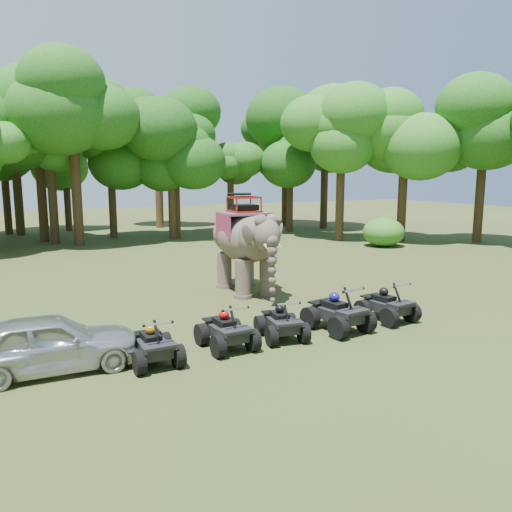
% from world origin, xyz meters
% --- Properties ---
extents(ground, '(110.00, 110.00, 0.00)m').
position_xyz_m(ground, '(0.00, 0.00, 0.00)').
color(ground, '#47381E').
rests_on(ground, ground).
extents(elephant, '(2.16, 4.51, 3.71)m').
position_xyz_m(elephant, '(1.08, 4.20, 1.86)').
color(elephant, brown).
rests_on(elephant, ground).
extents(parked_car, '(4.02, 1.74, 1.35)m').
position_xyz_m(parked_car, '(-6.31, -0.81, 0.68)').
color(parked_car, silver).
rests_on(parked_car, ground).
extents(atv_0, '(1.16, 1.57, 1.15)m').
position_xyz_m(atv_0, '(-4.11, -1.42, 0.58)').
color(atv_0, black).
rests_on(atv_0, ground).
extents(atv_1, '(1.24, 1.66, 1.21)m').
position_xyz_m(atv_1, '(-2.11, -1.23, 0.60)').
color(atv_1, black).
rests_on(atv_1, ground).
extents(atv_2, '(1.37, 1.71, 1.14)m').
position_xyz_m(atv_2, '(-0.48, -1.24, 0.57)').
color(atv_2, black).
rests_on(atv_2, ground).
extents(atv_3, '(1.55, 1.98, 1.35)m').
position_xyz_m(atv_3, '(1.33, -1.34, 0.67)').
color(atv_3, black).
rests_on(atv_3, ground).
extents(atv_4, '(1.40, 1.80, 1.24)m').
position_xyz_m(atv_4, '(3.28, -1.23, 0.62)').
color(atv_4, black).
rests_on(atv_4, ground).
extents(tree_0, '(5.16, 5.16, 7.36)m').
position_xyz_m(tree_0, '(0.00, 23.10, 3.68)').
color(tree_0, '#195114').
rests_on(tree_0, ground).
extents(tree_1, '(6.76, 6.76, 9.66)m').
position_xyz_m(tree_1, '(3.88, 20.88, 4.83)').
color(tree_1, '#195114').
rests_on(tree_1, ground).
extents(tree_2, '(4.73, 4.73, 6.76)m').
position_xyz_m(tree_2, '(8.75, 22.38, 3.38)').
color(tree_2, '#195114').
rests_on(tree_2, ground).
extents(tree_3, '(4.92, 4.92, 7.02)m').
position_xyz_m(tree_3, '(12.97, 20.64, 3.51)').
color(tree_3, '#195114').
rests_on(tree_3, ground).
extents(tree_4, '(6.29, 6.29, 8.99)m').
position_xyz_m(tree_4, '(13.19, 14.54, 4.49)').
color(tree_4, '#195114').
rests_on(tree_4, ground).
extents(tree_5, '(6.58, 6.58, 9.39)m').
position_xyz_m(tree_5, '(16.62, 12.36, 4.70)').
color(tree_5, '#195114').
rests_on(tree_5, ground).
extents(tree_6, '(6.45, 6.45, 9.21)m').
position_xyz_m(tree_6, '(20.73, 9.68, 4.61)').
color(tree_6, '#195114').
rests_on(tree_6, ground).
extents(tree_30, '(5.78, 5.78, 8.25)m').
position_xyz_m(tree_30, '(-4.01, 21.53, 4.13)').
color(tree_30, '#195114').
rests_on(tree_30, ground).
extents(tree_31, '(5.18, 5.18, 7.40)m').
position_xyz_m(tree_31, '(-2.26, 29.12, 3.70)').
color(tree_31, '#195114').
rests_on(tree_31, ground).
extents(tree_33, '(6.79, 6.79, 9.70)m').
position_xyz_m(tree_33, '(16.54, 21.17, 4.85)').
color(tree_33, '#195114').
rests_on(tree_33, ground).
extents(tree_36, '(6.86, 6.86, 9.81)m').
position_xyz_m(tree_36, '(-4.52, 23.10, 4.90)').
color(tree_36, '#195114').
rests_on(tree_36, ground).
extents(tree_37, '(5.11, 5.11, 7.30)m').
position_xyz_m(tree_37, '(3.45, 20.40, 3.65)').
color(tree_37, '#195114').
rests_on(tree_37, ground).
extents(tree_39, '(7.18, 7.18, 10.25)m').
position_xyz_m(tree_39, '(14.91, 24.63, 5.13)').
color(tree_39, '#195114').
rests_on(tree_39, ground).
extents(tree_40, '(7.69, 7.69, 10.98)m').
position_xyz_m(tree_40, '(4.82, 28.07, 5.49)').
color(tree_40, '#195114').
rests_on(tree_40, ground).
extents(tree_41, '(7.50, 7.50, 10.72)m').
position_xyz_m(tree_41, '(-5.78, 27.69, 5.36)').
color(tree_41, '#195114').
rests_on(tree_41, ground).
extents(tree_42, '(5.48, 5.48, 7.83)m').
position_xyz_m(tree_42, '(-6.54, 28.75, 3.91)').
color(tree_42, '#195114').
rests_on(tree_42, ground).
extents(tree_43, '(7.19, 7.19, 10.28)m').
position_xyz_m(tree_43, '(-2.75, 20.06, 5.14)').
color(tree_43, '#195114').
rests_on(tree_43, ground).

